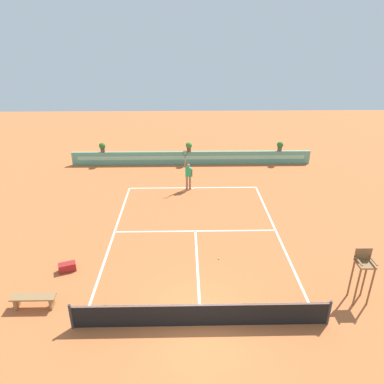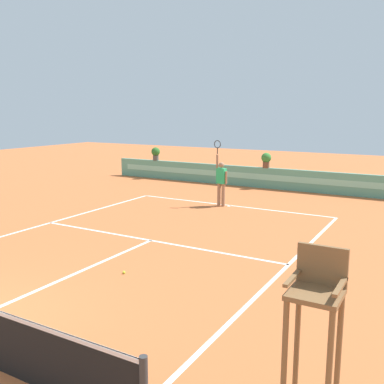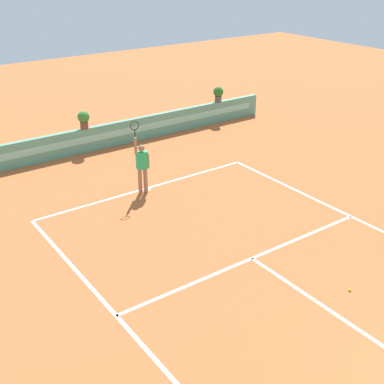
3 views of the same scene
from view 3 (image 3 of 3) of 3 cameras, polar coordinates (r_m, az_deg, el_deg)
ground_plane at (r=13.71m, az=7.84°, el=-8.12°), size 60.00×60.00×0.00m
court_lines at (r=14.15m, az=5.86°, el=-6.82°), size 8.32×11.94×0.01m
back_wall_barrier at (r=21.39m, az=-11.33°, el=5.81°), size 18.00×0.21×1.00m
tennis_player at (r=17.10m, az=-5.62°, el=3.09°), size 0.62×0.26×2.58m
tennis_ball_near_baseline at (r=13.23m, az=17.25°, el=-10.40°), size 0.07×0.07×0.07m
potted_plant_centre at (r=21.03m, az=-12.03°, el=8.03°), size 0.48×0.48×0.72m
potted_plant_far_right at (r=24.43m, az=2.96°, el=10.98°), size 0.48×0.48×0.72m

